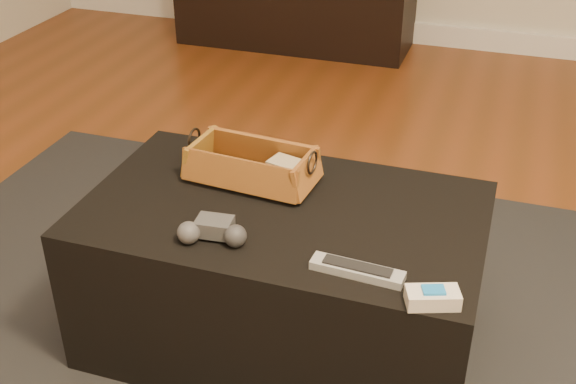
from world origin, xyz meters
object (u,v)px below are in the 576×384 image
(tv_remote, at_px, (244,174))
(silver_remote, at_px, (357,270))
(game_controller, at_px, (213,231))
(ottoman, at_px, (283,275))
(wicker_basket, at_px, (252,167))
(cream_gadget, at_px, (433,297))

(tv_remote, xyz_separation_m, silver_remote, (0.38, -0.30, -0.01))
(game_controller, height_order, silver_remote, game_controller)
(ottoman, relative_size, silver_remote, 4.78)
(wicker_basket, bearing_deg, game_controller, -87.02)
(wicker_basket, relative_size, game_controller, 2.10)
(wicker_basket, bearing_deg, ottoman, -40.77)
(tv_remote, xyz_separation_m, game_controller, (0.03, -0.28, 0.01))
(ottoman, relative_size, wicker_basket, 2.80)
(game_controller, xyz_separation_m, silver_remote, (0.35, -0.02, -0.02))
(ottoman, distance_m, tv_remote, 0.29)
(ottoman, height_order, tv_remote, tv_remote)
(game_controller, distance_m, silver_remote, 0.35)
(ottoman, xyz_separation_m, game_controller, (-0.11, -0.19, 0.24))
(ottoman, bearing_deg, wicker_basket, 139.23)
(wicker_basket, xyz_separation_m, cream_gadget, (0.53, -0.36, -0.02))
(tv_remote, height_order, silver_remote, tv_remote)
(game_controller, bearing_deg, cream_gadget, -7.75)
(tv_remote, height_order, wicker_basket, wicker_basket)
(ottoman, height_order, silver_remote, silver_remote)
(wicker_basket, height_order, silver_remote, wicker_basket)
(wicker_basket, bearing_deg, tv_remote, -148.15)
(ottoman, distance_m, cream_gadget, 0.54)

